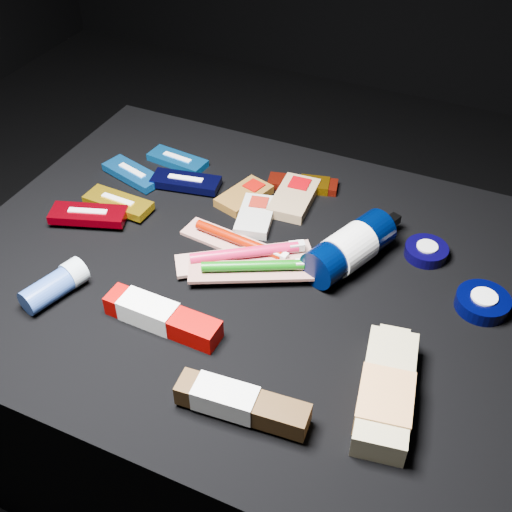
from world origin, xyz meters
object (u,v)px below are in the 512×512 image
at_px(bodywash_bottle, 386,394).
at_px(toothpaste_carton_red, 158,315).
at_px(lotion_bottle, 350,248).
at_px(deodorant_stick, 55,285).

relative_size(bodywash_bottle, toothpaste_carton_red, 1.12).
xyz_separation_m(lotion_bottle, toothpaste_carton_red, (-0.22, -0.25, -0.02)).
height_order(lotion_bottle, deodorant_stick, lotion_bottle).
height_order(deodorant_stick, toothpaste_carton_red, deodorant_stick).
height_order(bodywash_bottle, toothpaste_carton_red, bodywash_bottle).
bearing_deg(bodywash_bottle, lotion_bottle, 108.77).
bearing_deg(deodorant_stick, lotion_bottle, 50.05).
bearing_deg(bodywash_bottle, deodorant_stick, 172.06).
bearing_deg(deodorant_stick, bodywash_bottle, 18.14).
distance_m(lotion_bottle, bodywash_bottle, 0.28).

